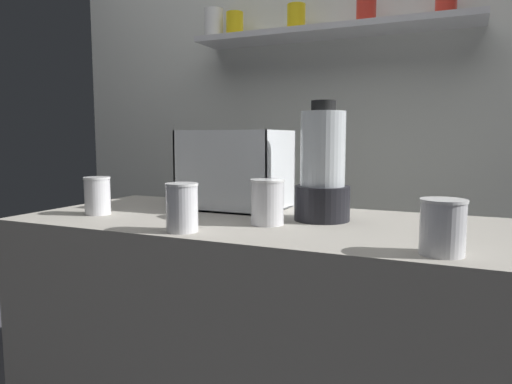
# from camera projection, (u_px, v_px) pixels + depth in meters

# --- Properties ---
(counter) EXTENTS (1.40, 0.64, 0.90)m
(counter) POSITION_uv_depth(u_px,v_px,m) (256.00, 364.00, 1.43)
(counter) COLOR #9E998E
(counter) RESTS_ON ground_plane
(back_wall_unit) EXTENTS (2.60, 0.24, 2.50)m
(back_wall_unit) POSITION_uv_depth(u_px,v_px,m) (328.00, 110.00, 2.04)
(back_wall_unit) COLOR silver
(back_wall_unit) RESTS_ON ground_plane
(carrot_display_bin) EXTENTS (0.33, 0.25, 0.26)m
(carrot_display_bin) POSITION_uv_depth(u_px,v_px,m) (236.00, 184.00, 1.59)
(carrot_display_bin) COLOR white
(carrot_display_bin) RESTS_ON counter
(blender_pitcher) EXTENTS (0.16, 0.16, 0.34)m
(blender_pitcher) POSITION_uv_depth(u_px,v_px,m) (322.00, 171.00, 1.35)
(blender_pitcher) COLOR black
(blender_pitcher) RESTS_ON counter
(juice_cup_mango_far_left) EXTENTS (0.08, 0.08, 0.12)m
(juice_cup_mango_far_left) POSITION_uv_depth(u_px,v_px,m) (98.00, 198.00, 1.46)
(juice_cup_mango_far_left) COLOR white
(juice_cup_mango_far_left) RESTS_ON counter
(juice_cup_carrot_left) EXTENTS (0.08, 0.08, 0.12)m
(juice_cup_carrot_left) POSITION_uv_depth(u_px,v_px,m) (182.00, 211.00, 1.19)
(juice_cup_carrot_left) COLOR white
(juice_cup_carrot_left) RESTS_ON counter
(juice_cup_pomegranate_middle) EXTENTS (0.09, 0.09, 0.13)m
(juice_cup_pomegranate_middle) POSITION_uv_depth(u_px,v_px,m) (267.00, 204.00, 1.29)
(juice_cup_pomegranate_middle) COLOR white
(juice_cup_pomegranate_middle) RESTS_ON counter
(juice_cup_pomegranate_right) EXTENTS (0.09, 0.09, 0.11)m
(juice_cup_pomegranate_right) POSITION_uv_depth(u_px,v_px,m) (443.00, 229.00, 0.95)
(juice_cup_pomegranate_right) COLOR white
(juice_cup_pomegranate_right) RESTS_ON counter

